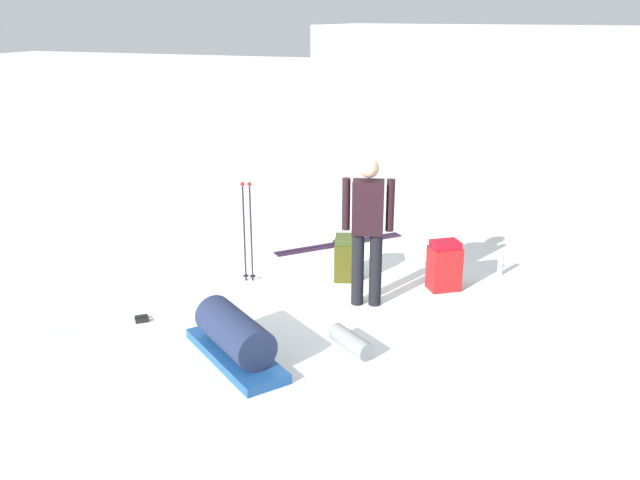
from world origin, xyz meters
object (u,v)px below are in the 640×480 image
object	(u,v)px
backpack_bright	(346,258)
ski_poles_planted_near	(247,227)
skier_standing	(368,224)
gear_sled	(235,338)
sleeping_mat_rolled	(351,342)
backpack_large_dark	(444,266)
thermos_bottle	(500,265)
ski_pair_far	(142,321)
ski_pair_near	(340,244)

from	to	relation	value
backpack_bright	ski_poles_planted_near	xyz separation A→B (m)	(-1.11, -0.46, 0.43)
skier_standing	gear_sled	xyz separation A→B (m)	(-0.83, -1.66, -0.73)
gear_sled	sleeping_mat_rolled	bearing A→B (deg)	29.13
backpack_large_dark	thermos_bottle	distance (m)	0.94
ski_poles_planted_near	gear_sled	xyz separation A→B (m)	(0.74, -1.85, -0.48)
skier_standing	thermos_bottle	world-z (taller)	skier_standing
ski_poles_planted_near	thermos_bottle	size ratio (longest dim) A/B	4.84
gear_sled	sleeping_mat_rolled	xyz separation A→B (m)	(0.99, 0.55, -0.13)
backpack_large_dark	sleeping_mat_rolled	bearing A→B (deg)	-107.79
skier_standing	ski_poles_planted_near	bearing A→B (deg)	173.03
skier_standing	backpack_large_dark	distance (m)	1.24
skier_standing	thermos_bottle	bearing A→B (deg)	46.65
ski_pair_far	gear_sled	xyz separation A→B (m)	(1.32, -0.39, 0.21)
ski_poles_planted_near	gear_sled	world-z (taller)	ski_poles_planted_near
skier_standing	ski_pair_far	xyz separation A→B (m)	(-2.14, -1.27, -0.94)
ski_poles_planted_near	thermos_bottle	xyz separation A→B (m)	(2.92, 1.25, -0.57)
ski_pair_far	skier_standing	bearing A→B (deg)	30.58
ski_poles_planted_near	thermos_bottle	distance (m)	3.22
gear_sled	skier_standing	bearing A→B (deg)	63.54
ski_poles_planted_near	thermos_bottle	bearing A→B (deg)	23.13
skier_standing	ski_pair_far	size ratio (longest dim) A/B	1.10
ski_pair_near	backpack_bright	world-z (taller)	backpack_bright
gear_sled	thermos_bottle	xyz separation A→B (m)	(2.18, 3.09, -0.09)
ski_poles_planted_near	gear_sled	bearing A→B (deg)	-68.31
ski_pair_far	sleeping_mat_rolled	xyz separation A→B (m)	(2.31, 0.16, 0.08)
backpack_bright	sleeping_mat_rolled	bearing A→B (deg)	-70.60
ski_pair_far	backpack_bright	size ratio (longest dim) A/B	2.77
ski_poles_planted_near	ski_pair_far	bearing A→B (deg)	-111.84
backpack_large_dark	ski_pair_near	bearing A→B (deg)	146.44
backpack_large_dark	gear_sled	size ratio (longest dim) A/B	0.44
ski_pair_near	backpack_bright	size ratio (longest dim) A/B	2.77
ski_poles_planted_near	backpack_bright	bearing A→B (deg)	22.56
ski_pair_far	sleeping_mat_rolled	world-z (taller)	sleeping_mat_rolled
ski_pair_far	backpack_large_dark	world-z (taller)	backpack_large_dark
backpack_large_dark	backpack_bright	size ratio (longest dim) A/B	1.09
ski_pair_near	backpack_large_dark	bearing A→B (deg)	-33.56
ski_pair_far	backpack_bright	xyz separation A→B (m)	(1.69, 1.92, 0.26)
backpack_bright	ski_poles_planted_near	distance (m)	1.27
ski_pair_near	ski_pair_far	xyz separation A→B (m)	(-1.22, -3.12, 0.00)
gear_sled	ski_pair_far	bearing A→B (deg)	163.50
ski_pair_far	backpack_bright	distance (m)	2.57
backpack_large_dark	ski_poles_planted_near	distance (m)	2.41
thermos_bottle	ski_pair_far	bearing A→B (deg)	-142.32
skier_standing	ski_pair_near	xyz separation A→B (m)	(-0.92, 1.85, -0.94)
backpack_large_dark	backpack_bright	bearing A→B (deg)	-175.89
skier_standing	thermos_bottle	distance (m)	2.14
backpack_large_dark	gear_sled	bearing A→B (deg)	-123.45
skier_standing	sleeping_mat_rolled	size ratio (longest dim) A/B	3.09
gear_sled	sleeping_mat_rolled	world-z (taller)	gear_sled
ski_pair_near	ski_pair_far	distance (m)	3.35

